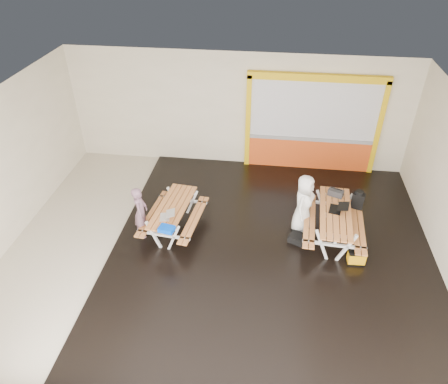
# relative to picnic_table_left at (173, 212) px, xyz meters

# --- Properties ---
(room) EXTENTS (10.02, 8.02, 3.52)m
(room) POSITION_rel_picnic_table_left_xyz_m (1.20, -0.48, 1.17)
(room) COLOR beige
(room) RESTS_ON ground
(deck) EXTENTS (7.50, 7.98, 0.05)m
(deck) POSITION_rel_picnic_table_left_xyz_m (2.45, -0.48, -0.56)
(deck) COLOR black
(deck) RESTS_ON room
(kiosk) EXTENTS (3.88, 0.16, 3.00)m
(kiosk) POSITION_rel_picnic_table_left_xyz_m (3.40, 3.45, 0.86)
(kiosk) COLOR #DD5019
(kiosk) RESTS_ON room
(picnic_table_left) EXTENTS (1.48, 2.02, 0.76)m
(picnic_table_left) POSITION_rel_picnic_table_left_xyz_m (0.00, 0.00, 0.00)
(picnic_table_left) COLOR #C4773C
(picnic_table_left) RESTS_ON deck
(picnic_table_right) EXTENTS (1.53, 2.16, 0.83)m
(picnic_table_right) POSITION_rel_picnic_table_left_xyz_m (3.88, 0.19, 0.05)
(picnic_table_right) COLOR #C4773C
(picnic_table_right) RESTS_ON deck
(person_left) EXTENTS (0.40, 0.54, 1.35)m
(person_left) POSITION_rel_picnic_table_left_xyz_m (-0.69, -0.36, 0.21)
(person_left) COLOR #735163
(person_left) RESTS_ON deck
(person_right) EXTENTS (0.70, 0.86, 1.51)m
(person_right) POSITION_rel_picnic_table_left_xyz_m (3.13, 0.38, 0.28)
(person_right) COLOR white
(person_right) RESTS_ON deck
(laptop_left) EXTENTS (0.41, 0.38, 0.15)m
(laptop_left) POSITION_rel_picnic_table_left_xyz_m (-0.04, -0.44, 0.23)
(laptop_left) COLOR silver
(laptop_left) RESTS_ON picnic_table_left
(laptop_right) EXTENTS (0.50, 0.46, 0.18)m
(laptop_right) POSITION_rel_picnic_table_left_xyz_m (3.93, 0.26, 0.30)
(laptop_right) COLOR black
(laptop_right) RESTS_ON picnic_table_right
(blue_pouch) EXTENTS (0.38, 0.30, 0.10)m
(blue_pouch) POSITION_rel_picnic_table_left_xyz_m (0.07, -0.91, 0.23)
(blue_pouch) COLOR #0041D8
(blue_pouch) RESTS_ON picnic_table_left
(toolbox) EXTENTS (0.41, 0.31, 0.21)m
(toolbox) POSITION_rel_picnic_table_left_xyz_m (3.92, 0.86, 0.33)
(toolbox) COLOR black
(toolbox) RESTS_ON picnic_table_right
(backpack) EXTENTS (0.34, 0.28, 0.50)m
(backpack) POSITION_rel_picnic_table_left_xyz_m (4.49, 0.86, 0.17)
(backpack) COLOR black
(backpack) RESTS_ON picnic_table_right
(dark_case) EXTENTS (0.56, 0.51, 0.17)m
(dark_case) POSITION_rel_picnic_table_left_xyz_m (3.09, -0.08, -0.45)
(dark_case) COLOR black
(dark_case) RESTS_ON deck
(fluke_bag) EXTENTS (0.41, 0.28, 0.34)m
(fluke_bag) POSITION_rel_picnic_table_left_xyz_m (4.35, -0.64, -0.37)
(fluke_bag) COLOR black
(fluke_bag) RESTS_ON deck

